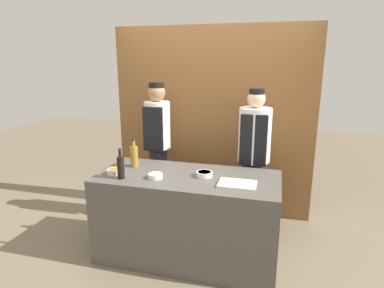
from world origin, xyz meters
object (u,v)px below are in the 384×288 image
Objects in this scene: bottle_soy at (121,167)px; chef_left at (158,146)px; sauce_bowl_white at (155,176)px; cutting_board at (237,184)px; chef_right at (253,157)px; sauce_bowl_red at (204,174)px; bottle_vinegar at (134,156)px; sauce_bowl_orange at (114,171)px.

bottle_soy is 0.94m from chef_left.
sauce_bowl_white is at bearing 15.32° from bottle_soy.
chef_right is at bearing 84.59° from cutting_board.
chef_right is (0.42, 0.68, 0.00)m from sauce_bowl_red.
bottle_vinegar is 1.03× the size of bottle_soy.
chef_left is 1.16m from chef_right.
sauce_bowl_white is 0.47m from sauce_bowl_red.
sauce_bowl_red is 0.52× the size of bottle_vinegar.
cutting_board is 1.11m from bottle_soy.
sauce_bowl_orange is at bearing -98.81° from chef_left.
cutting_board is at bearing -37.42° from chef_left.
sauce_bowl_orange is (-0.87, -0.17, 0.00)m from sauce_bowl_red.
sauce_bowl_red is at bearing 156.92° from cutting_board.
bottle_vinegar is 0.36m from bottle_soy.
bottle_vinegar is at bearing 172.51° from sauce_bowl_red.
bottle_vinegar is 0.18× the size of chef_left.
sauce_bowl_orange is 0.08× the size of chef_right.
bottle_soy is at bearing -141.30° from chef_right.
bottle_soy is at bearing -90.87° from chef_left.
cutting_board is 0.83m from chef_right.
sauce_bowl_orange is 0.41× the size of cutting_board.
sauce_bowl_white is 1.21m from chef_right.
cutting_board is at bearing -95.41° from chef_right.
sauce_bowl_red reaches higher than sauce_bowl_white.
chef_left is (-0.30, 0.85, 0.05)m from sauce_bowl_white.
chef_right reaches higher than sauce_bowl_white.
chef_left is at bearing 137.38° from sauce_bowl_red.
sauce_bowl_orange is 1.21m from cutting_board.
chef_right is at bearing 38.70° from bottle_soy.
bottle_vinegar is at bearing 167.57° from cutting_board.
chef_left is (-0.74, 0.68, 0.05)m from sauce_bowl_red.
sauce_bowl_white is 0.87× the size of sauce_bowl_red.
bottle_vinegar is 0.58m from chef_left.
cutting_board is at bearing -23.08° from sauce_bowl_red.
chef_left reaches higher than bottle_soy.
sauce_bowl_white is 0.78m from cutting_board.
chef_left is at bearing 85.63° from bottle_vinegar.
sauce_bowl_white is 0.91m from chef_left.
sauce_bowl_orange reaches higher than sauce_bowl_red.
chef_left is at bearing 109.38° from sauce_bowl_white.
sauce_bowl_red is (0.44, 0.17, 0.00)m from sauce_bowl_white.
bottle_vinegar reaches higher than cutting_board.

